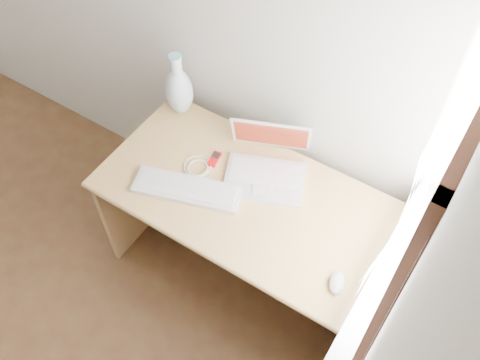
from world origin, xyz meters
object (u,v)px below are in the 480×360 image
Objects in this scene: desk at (258,210)px; laptop at (271,166)px; vase at (179,90)px; external_keyboard at (187,189)px.

laptop is (0.01, 0.08, 0.26)m from desk.
vase is (-0.58, 0.11, 0.08)m from laptop.
external_keyboard is 0.51m from vase.
desk is 3.89× the size of vase.
desk is at bearing 20.85° from external_keyboard.
desk is at bearing -18.16° from vase.
desk is 2.69× the size of external_keyboard.
laptop is 1.23× the size of vase.
external_keyboard reaches higher than desk.
desk is 0.39m from external_keyboard.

